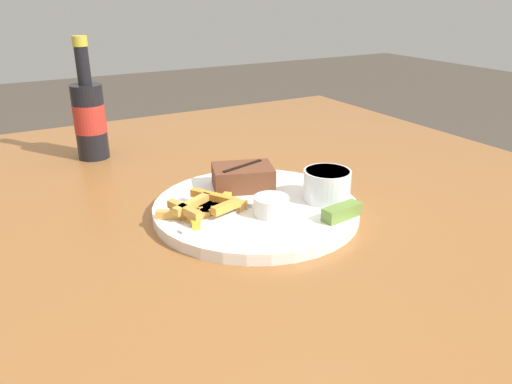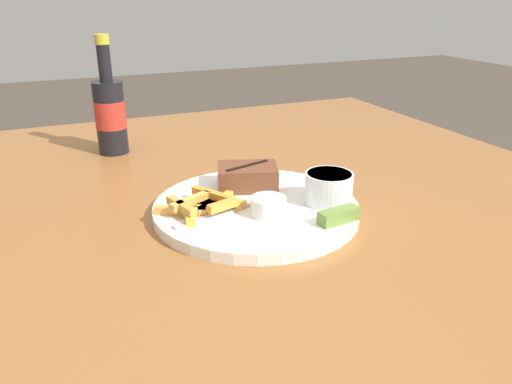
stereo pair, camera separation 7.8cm
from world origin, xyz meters
name	(u,v)px [view 1 (the left image)]	position (x,y,z in m)	size (l,w,h in m)	color
dining_table	(256,248)	(0.00, 0.00, 0.66)	(1.30, 1.43, 0.73)	#935B2D
dinner_plate	(256,209)	(0.00, 0.00, 0.73)	(0.33, 0.33, 0.02)	white
steak_portion	(243,177)	(0.01, 0.07, 0.76)	(0.12, 0.10, 0.04)	brown
fries_pile	(207,207)	(-0.08, 0.01, 0.75)	(0.14, 0.10, 0.02)	#DE964B
coleslaw_cup	(327,183)	(0.11, -0.04, 0.77)	(0.08, 0.08, 0.05)	white
dipping_sauce_cup	(268,205)	(0.00, -0.05, 0.76)	(0.05, 0.05, 0.03)	silver
pickle_spear	(342,212)	(0.08, -0.11, 0.75)	(0.07, 0.03, 0.02)	olive
fork_utensil	(214,219)	(-0.08, -0.02, 0.75)	(0.13, 0.04, 0.00)	#B7B7BC
beer_bottle	(89,117)	(-0.16, 0.42, 0.81)	(0.06, 0.06, 0.25)	black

